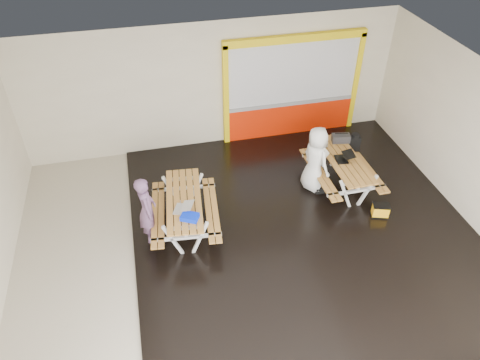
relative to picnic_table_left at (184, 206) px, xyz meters
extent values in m
cube|color=beige|center=(1.30, -0.72, -0.66)|extent=(10.00, 8.00, 0.01)
cube|color=white|center=(1.30, -0.72, 2.85)|extent=(10.00, 8.00, 0.01)
cube|color=beige|center=(1.30, 3.29, 1.10)|extent=(10.00, 0.01, 3.50)
cube|color=beige|center=(6.30, -0.72, 1.10)|extent=(0.01, 8.00, 3.50)
cube|color=black|center=(2.55, -0.72, -0.63)|extent=(7.50, 7.98, 0.05)
cube|color=red|center=(3.50, 3.21, -0.15)|extent=(3.60, 0.12, 1.00)
cube|color=gray|center=(3.50, 3.21, 0.38)|extent=(3.60, 0.14, 0.10)
cube|color=silver|center=(3.50, 3.22, 1.29)|extent=(3.60, 0.08, 1.72)
cube|color=yellow|center=(1.63, 3.20, 0.80)|extent=(0.14, 0.16, 2.90)
cube|color=yellow|center=(5.37, 3.20, 0.80)|extent=(0.14, 0.16, 2.90)
cube|color=yellow|center=(3.50, 3.20, 2.25)|extent=(3.88, 0.16, 0.20)
cube|color=#B67D35|center=(-0.30, 0.03, 0.18)|extent=(0.35, 2.15, 0.04)
cube|color=#B67D35|center=(-0.15, 0.02, 0.18)|extent=(0.35, 2.15, 0.04)
cube|color=#B67D35|center=(0.00, 0.00, 0.18)|extent=(0.35, 2.15, 0.04)
cube|color=#B67D35|center=(0.15, -0.02, 0.18)|extent=(0.35, 2.15, 0.04)
cube|color=#B67D35|center=(0.30, -0.03, 0.18)|extent=(0.35, 2.15, 0.04)
cube|color=white|center=(-0.36, -0.78, -0.20)|extent=(0.40, 0.10, 0.86)
cube|color=white|center=(0.19, -0.84, -0.20)|extent=(0.40, 0.10, 0.86)
cube|color=white|center=(-0.08, -0.81, -0.15)|extent=(1.47, 0.21, 0.06)
cube|color=white|center=(-0.08, -0.81, 0.13)|extent=(0.73, 0.14, 0.06)
cube|color=white|center=(-0.19, 0.84, -0.20)|extent=(0.40, 0.10, 0.86)
cube|color=white|center=(0.36, 0.78, -0.20)|extent=(0.40, 0.10, 0.86)
cube|color=white|center=(0.08, 0.81, -0.15)|extent=(1.47, 0.21, 0.06)
cube|color=white|center=(0.08, 0.81, 0.13)|extent=(0.73, 0.14, 0.06)
cube|color=white|center=(0.00, 0.00, -0.04)|extent=(0.24, 1.76, 0.06)
cube|color=#B67D35|center=(-0.66, 0.07, -0.14)|extent=(0.35, 2.15, 0.04)
cube|color=#B67D35|center=(-0.51, 0.05, -0.14)|extent=(0.35, 2.15, 0.04)
cube|color=#B67D35|center=(0.51, -0.05, -0.14)|extent=(0.35, 2.15, 0.04)
cube|color=#B67D35|center=(0.66, -0.07, -0.14)|extent=(0.35, 2.15, 0.04)
cube|color=#B67D35|center=(3.68, 0.58, 0.18)|extent=(0.16, 2.15, 0.04)
cube|color=#B67D35|center=(3.83, 0.59, 0.18)|extent=(0.16, 2.15, 0.04)
cube|color=#B67D35|center=(3.99, 0.59, 0.18)|extent=(0.16, 2.15, 0.04)
cube|color=#B67D35|center=(4.14, 0.59, 0.18)|extent=(0.16, 2.15, 0.04)
cube|color=#B67D35|center=(4.29, 0.59, 0.18)|extent=(0.16, 2.15, 0.04)
cube|color=white|center=(3.72, -0.23, -0.20)|extent=(0.40, 0.07, 0.86)
cube|color=white|center=(4.28, -0.23, -0.20)|extent=(0.40, 0.07, 0.86)
cube|color=white|center=(4.00, -0.23, -0.15)|extent=(1.48, 0.08, 0.06)
cube|color=white|center=(4.00, -0.23, 0.13)|extent=(0.73, 0.07, 0.06)
cube|color=white|center=(3.70, 1.40, -0.20)|extent=(0.40, 0.07, 0.86)
cube|color=white|center=(4.26, 1.41, -0.20)|extent=(0.40, 0.07, 0.86)
cube|color=white|center=(3.98, 1.40, -0.15)|extent=(1.48, 0.08, 0.06)
cube|color=white|center=(3.98, 1.40, 0.13)|extent=(0.73, 0.07, 0.06)
cube|color=white|center=(3.99, 0.59, -0.03)|extent=(0.09, 1.77, 0.06)
cube|color=#B67D35|center=(3.32, 0.58, -0.14)|extent=(0.15, 2.15, 0.04)
cube|color=#B67D35|center=(3.47, 0.58, -0.14)|extent=(0.15, 2.15, 0.04)
cube|color=#B67D35|center=(4.51, 0.59, -0.14)|extent=(0.15, 2.15, 0.04)
cube|color=#B67D35|center=(4.65, 0.59, -0.14)|extent=(0.15, 2.15, 0.04)
imported|color=#69496D|center=(-0.80, -0.20, 0.24)|extent=(0.40, 0.59, 1.60)
imported|color=white|center=(3.28, 0.66, 0.24)|extent=(0.77, 0.96, 1.71)
cube|color=silver|center=(-0.11, -0.32, 0.21)|extent=(0.37, 0.43, 0.02)
cube|color=silver|center=(0.03, -0.38, 0.33)|extent=(0.35, 0.42, 0.07)
cube|color=silver|center=(0.03, -0.38, 0.33)|extent=(0.30, 0.37, 0.06)
cube|color=black|center=(3.90, 0.56, 0.21)|extent=(0.31, 0.41, 0.02)
cube|color=black|center=(4.06, 0.54, 0.35)|extent=(0.29, 0.40, 0.07)
cube|color=silver|center=(4.06, 0.54, 0.35)|extent=(0.25, 0.36, 0.06)
cube|color=#0729F1|center=(0.04, -0.65, 0.25)|extent=(0.43, 0.38, 0.10)
cube|color=black|center=(4.19, 1.30, 0.30)|extent=(0.48, 0.30, 0.20)
cylinder|color=black|center=(4.19, 1.30, 0.45)|extent=(0.33, 0.09, 0.03)
cube|color=black|center=(4.58, 1.29, 0.10)|extent=(0.32, 0.24, 0.41)
cylinder|color=black|center=(4.58, 1.29, 0.33)|extent=(0.22, 0.22, 0.10)
cube|color=black|center=(3.47, 0.50, -0.53)|extent=(0.42, 0.31, 0.16)
cube|color=black|center=(4.42, -0.70, -0.58)|extent=(0.44, 0.35, 0.04)
cube|color=#F3A611|center=(4.42, -0.70, -0.44)|extent=(0.42, 0.33, 0.29)
cube|color=black|center=(4.42, -0.70, -0.29)|extent=(0.44, 0.35, 0.03)
camera|label=1|loc=(-0.55, -7.55, 6.65)|focal=34.16mm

